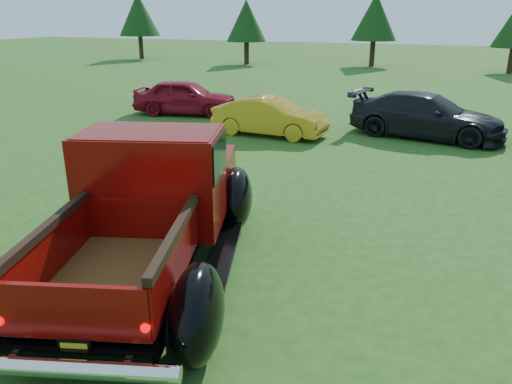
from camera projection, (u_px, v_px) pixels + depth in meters
name	position (u px, v px, depth m)	size (l,w,h in m)	color
ground	(235.00, 251.00, 8.11)	(120.00, 120.00, 0.00)	#1F4C15
tree_far_west	(139.00, 15.00, 40.82)	(3.33, 3.33, 5.20)	#332114
tree_west	(246.00, 21.00, 36.59)	(2.94, 2.94, 4.60)	#332114
tree_mid_left	(375.00, 17.00, 35.09)	(3.20, 3.20, 5.00)	#332114
pickup_truck	(155.00, 202.00, 7.45)	(3.93, 5.96, 2.08)	black
show_car_red	(185.00, 97.00, 18.87)	(1.56, 3.87, 1.32)	maroon
show_car_yellow	(270.00, 117.00, 15.63)	(1.25, 3.58, 1.18)	gold
show_car_grey	(426.00, 116.00, 15.36)	(1.89, 4.65, 1.35)	black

